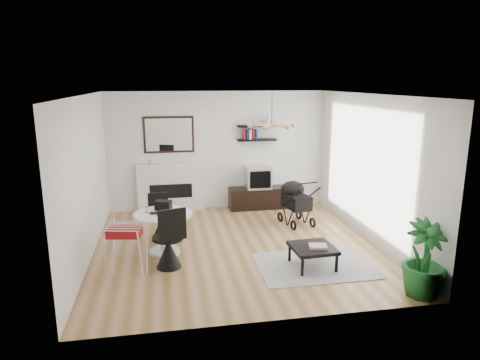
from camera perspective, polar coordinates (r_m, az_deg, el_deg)
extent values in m
plane|color=olive|center=(7.83, -0.51, -8.83)|extent=(5.00, 5.00, 0.00)
plane|color=white|center=(7.27, -0.55, 11.31)|extent=(5.00, 5.00, 0.00)
plane|color=white|center=(9.87, -2.98, 3.91)|extent=(5.00, 0.00, 5.00)
plane|color=white|center=(7.45, -19.86, 0.08)|extent=(0.00, 5.00, 5.00)
plane|color=white|center=(8.22, 16.92, 1.48)|extent=(0.00, 5.00, 5.00)
cube|color=white|center=(8.35, 15.69, 1.73)|extent=(0.04, 3.60, 2.60)
cube|color=white|center=(9.87, -9.21, -0.98)|extent=(1.50, 0.15, 1.10)
cube|color=black|center=(9.83, -9.18, -1.46)|extent=(0.95, 0.06, 0.32)
cube|color=black|center=(9.72, -9.47, 5.99)|extent=(1.12, 0.03, 0.82)
cube|color=white|center=(9.70, -9.47, 5.98)|extent=(1.02, 0.01, 0.72)
cube|color=black|center=(9.85, 2.25, 5.38)|extent=(0.90, 0.25, 0.04)
cube|color=black|center=(9.81, 2.27, 7.23)|extent=(0.90, 0.25, 0.04)
cube|color=black|center=(10.02, 2.32, -2.40)|extent=(1.31, 0.46, 0.49)
cube|color=#BBBBBD|center=(9.90, 2.42, 0.35)|extent=(0.57, 0.50, 0.50)
cube|color=black|center=(9.67, 2.73, 0.03)|extent=(0.48, 0.01, 0.40)
cylinder|color=white|center=(7.64, -10.03, -9.40)|extent=(0.54, 0.54, 0.06)
cylinder|color=white|center=(7.52, -10.14, -6.97)|extent=(0.13, 0.13, 0.63)
cylinder|color=white|center=(7.41, -10.25, -4.53)|extent=(1.00, 1.00, 0.04)
imported|color=black|center=(7.35, -10.79, -4.44)|extent=(0.31, 0.20, 0.02)
cube|color=black|center=(7.58, -10.19, -3.32)|extent=(0.31, 0.25, 0.16)
cube|color=white|center=(7.28, -8.80, -4.60)|extent=(0.37, 0.31, 0.01)
cylinder|color=white|center=(7.50, -12.35, -3.87)|extent=(0.06, 0.06, 0.10)
cylinder|color=black|center=(8.11, -10.62, -5.08)|extent=(0.42, 0.42, 0.05)
cone|color=black|center=(8.19, -10.55, -6.59)|extent=(0.34, 0.34, 0.40)
cube|color=black|center=(8.22, -10.86, -3.11)|extent=(0.38, 0.09, 0.43)
cylinder|color=black|center=(6.93, -9.58, -7.58)|extent=(0.49, 0.49, 0.06)
cone|color=black|center=(7.03, -9.50, -9.63)|extent=(0.40, 0.40, 0.47)
cube|color=black|center=(6.63, -9.03, -5.94)|extent=(0.44, 0.19, 0.50)
cube|color=maroon|center=(6.63, -15.03, -6.59)|extent=(0.53, 0.37, 0.13)
cube|color=black|center=(8.92, 7.57, -2.87)|extent=(0.52, 0.68, 0.28)
ellipsoid|color=black|center=(9.02, 7.04, -1.21)|extent=(0.49, 0.49, 0.35)
cylinder|color=black|center=(8.48, 8.95, -0.42)|extent=(0.44, 0.12, 0.03)
torus|color=black|center=(9.17, 5.39, -4.95)|extent=(0.09, 0.22, 0.21)
torus|color=black|center=(9.38, 7.83, -4.60)|extent=(0.09, 0.22, 0.21)
torus|color=black|center=(8.70, 7.13, -6.02)|extent=(0.09, 0.22, 0.21)
torus|color=black|center=(8.92, 9.65, -5.62)|extent=(0.09, 0.22, 0.21)
cube|color=#9D9D9D|center=(7.16, 9.78, -11.18)|extent=(1.82, 1.32, 0.01)
cube|color=black|center=(7.00, 9.68, -8.92)|extent=(0.70, 0.70, 0.06)
cube|color=black|center=(6.73, 8.31, -11.41)|extent=(0.04, 0.04, 0.28)
cube|color=black|center=(6.94, 12.75, -10.79)|extent=(0.04, 0.04, 0.28)
cube|color=black|center=(7.21, 6.62, -9.61)|extent=(0.04, 0.04, 0.28)
cube|color=black|center=(7.42, 10.81, -9.11)|extent=(0.04, 0.04, 0.28)
cube|color=#E24638|center=(6.95, 10.36, -8.69)|extent=(0.32, 0.28, 0.04)
imported|color=#1A5C24|center=(6.49, 23.38, -9.64)|extent=(0.67, 0.67, 1.08)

